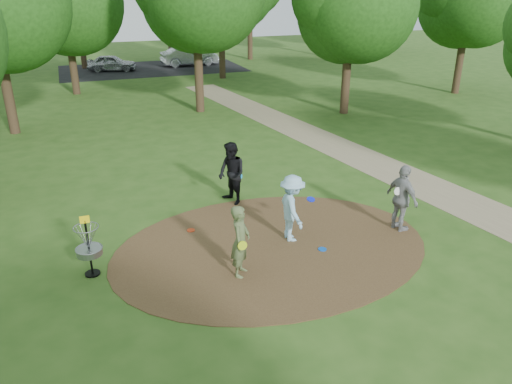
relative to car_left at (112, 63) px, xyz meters
name	(u,v)px	position (x,y,z in m)	size (l,w,h in m)	color
ground	(272,247)	(1.08, -29.87, -0.61)	(100.00, 100.00, 0.00)	#2D5119
dirt_clearing	(272,247)	(1.08, -29.87, -0.60)	(8.40, 8.40, 0.02)	#47301C
footpath	(427,187)	(7.58, -27.87, -0.61)	(2.00, 40.00, 0.01)	#8C7A5B
parking_lot	(152,68)	(3.08, 0.13, -0.61)	(14.00, 8.00, 0.01)	black
player_observer_with_disc	(240,241)	(-0.11, -30.81, 0.28)	(0.71, 0.78, 1.78)	#536339
player_throwing_with_disc	(292,208)	(1.73, -29.64, 0.31)	(1.08, 1.24, 1.84)	#98CAE3
player_walking_with_disc	(232,174)	(0.99, -26.77, 0.36)	(0.97, 1.12, 1.95)	black
player_waiting_with_disc	(402,199)	(4.79, -30.18, 0.34)	(0.63, 1.17, 1.91)	gray
disc_ground_cyan	(241,225)	(0.72, -28.43, -0.59)	(0.22, 0.22, 0.02)	#1AD4C3
disc_ground_blue	(322,249)	(2.24, -30.47, -0.59)	(0.22, 0.22, 0.02)	blue
disc_ground_red	(191,230)	(-0.69, -28.23, -0.59)	(0.22, 0.22, 0.02)	red
car_left	(112,63)	(0.00, 0.00, 0.00)	(1.45, 3.61, 1.23)	#A5A6AC
car_right	(190,56)	(6.24, 0.50, 0.15)	(1.61, 4.62, 1.52)	#B5B8BD
disc_golf_basket	(88,242)	(-3.42, -29.57, 0.26)	(0.63, 0.63, 1.54)	black
tree_ring	(215,11)	(2.66, -19.64, 4.69)	(37.36, 46.12, 9.67)	#332316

